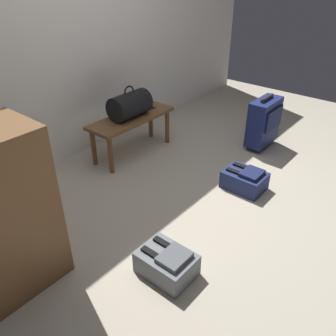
# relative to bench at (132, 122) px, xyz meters

# --- Properties ---
(ground_plane) EXTENTS (6.60, 6.60, 0.00)m
(ground_plane) POSITION_rel_bench_xyz_m (-0.22, -1.08, -0.37)
(ground_plane) COLOR #B2A893
(back_wall) EXTENTS (6.00, 0.10, 2.80)m
(back_wall) POSITION_rel_bench_xyz_m (-0.22, 0.52, 1.03)
(back_wall) COLOR silver
(back_wall) RESTS_ON ground
(bench) EXTENTS (1.00, 0.36, 0.44)m
(bench) POSITION_rel_bench_xyz_m (0.00, 0.00, 0.00)
(bench) COLOR brown
(bench) RESTS_ON ground
(duffel_bag_black) EXTENTS (0.44, 0.26, 0.34)m
(duffel_bag_black) POSITION_rel_bench_xyz_m (-0.01, 0.00, 0.20)
(duffel_bag_black) COLOR black
(duffel_bag_black) RESTS_ON bench
(cell_phone) EXTENTS (0.07, 0.14, 0.01)m
(cell_phone) POSITION_rel_bench_xyz_m (0.31, 0.03, 0.07)
(cell_phone) COLOR #191E4C
(cell_phone) RESTS_ON bench
(suitcase_upright_navy) EXTENTS (0.45, 0.23, 0.60)m
(suitcase_upright_navy) POSITION_rel_bench_xyz_m (1.06, -1.03, -0.06)
(suitcase_upright_navy) COLOR navy
(suitcase_upright_navy) RESTS_ON ground
(backpack_grey) EXTENTS (0.28, 0.38, 0.21)m
(backpack_grey) POSITION_rel_bench_xyz_m (-1.10, -1.41, -0.27)
(backpack_grey) COLOR slate
(backpack_grey) RESTS_ON ground
(backpack_navy) EXTENTS (0.28, 0.38, 0.21)m
(backpack_navy) POSITION_rel_bench_xyz_m (0.17, -1.31, -0.27)
(backpack_navy) COLOR navy
(backpack_navy) RESTS_ON ground
(side_cabinet) EXTENTS (0.56, 0.44, 1.10)m
(side_cabinet) POSITION_rel_bench_xyz_m (-1.77, -0.66, 0.18)
(side_cabinet) COLOR brown
(side_cabinet) RESTS_ON ground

